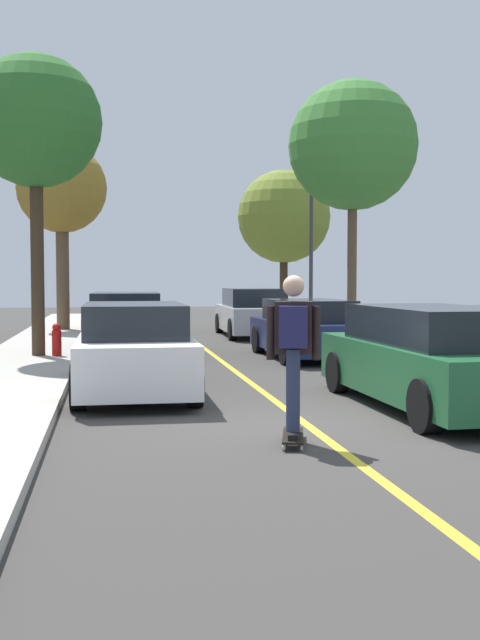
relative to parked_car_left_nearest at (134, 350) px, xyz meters
The scene contains 16 objects.
ground 3.71m from the parked_car_left_nearest, 56.58° to the right, with size 80.00×80.00×0.00m, color #3D3A38.
center_line 2.33m from the parked_car_left_nearest, 25.42° to the left, with size 0.12×39.20×0.01m, color gold.
parked_car_left_nearest is the anchor object (origin of this frame).
parked_car_left_near 6.59m from the parked_car_left_nearest, 89.99° to the left, with size 2.02×4.50×1.46m.
parked_car_left_far 13.41m from the parked_car_left_nearest, 90.00° to the left, with size 1.90×4.04×1.27m.
parked_car_right_nearest 4.50m from the parked_car_left_nearest, 26.69° to the right, with size 1.94×4.71×1.41m.
parked_car_right_near 6.28m from the parked_car_left_nearest, 50.23° to the left, with size 1.96×4.15×1.32m.
parked_car_right_far 12.17m from the parked_car_left_nearest, 70.72° to the left, with size 2.05×4.63×1.48m.
street_tree_left_nearest 6.92m from the parked_car_left_nearest, 110.79° to the left, with size 2.81×2.81×6.39m.
street_tree_left_near 14.42m from the parked_car_left_nearest, 97.86° to the left, with size 2.91×2.91×6.04m.
street_tree_right_nearest 10.59m from the parked_car_left_nearest, 51.79° to the left, with size 3.37×3.37×6.81m.
street_tree_right_near 17.04m from the parked_car_left_nearest, 69.27° to the left, with size 3.39×3.39×5.62m.
fire_hydrant 5.04m from the parked_car_left_nearest, 107.32° to the left, with size 0.20×0.20×0.70m.
streetlamp 12.86m from the parked_car_left_nearest, 62.69° to the left, with size 0.36×0.24×5.74m.
skateboard 4.30m from the parked_car_left_nearest, 68.10° to the right, with size 0.42×0.87×0.10m.
skateboarder 4.30m from the parked_car_left_nearest, 68.37° to the right, with size 0.58×0.70×1.72m.
Camera 1 is at (-2.35, -8.96, 1.79)m, focal length 43.25 mm.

